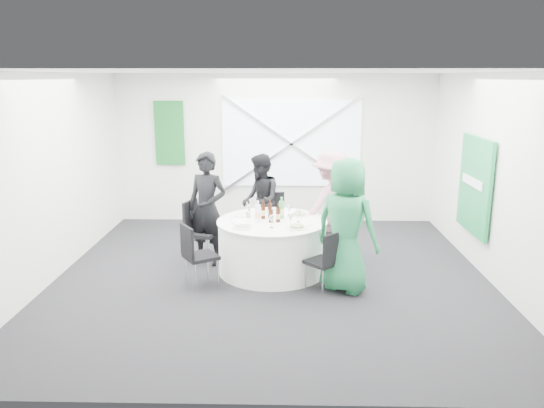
{
  "coord_description": "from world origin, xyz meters",
  "views": [
    {
      "loc": [
        0.17,
        -7.01,
        2.75
      ],
      "look_at": [
        0.0,
        0.2,
        1.0
      ],
      "focal_mm": 35.0,
      "sensor_mm": 36.0,
      "label": 1
    }
  ],
  "objects_px": {
    "chair_back": "(272,216)",
    "person_man_back": "(260,200)",
    "green_water_bottle": "(282,210)",
    "chair_back_right": "(339,230)",
    "chair_front_left": "(195,251)",
    "person_woman_green": "(346,225)",
    "person_woman_pink": "(331,206)",
    "chair_front_right": "(327,258)",
    "banquet_table": "(272,246)",
    "person_man_back_left": "(207,209)",
    "chair_back_left": "(198,226)",
    "clear_water_bottle": "(258,213)"
  },
  "relations": [
    {
      "from": "chair_back",
      "to": "person_man_back",
      "type": "xyz_separation_m",
      "value": [
        -0.19,
        0.13,
        0.23
      ]
    },
    {
      "from": "chair_back_left",
      "to": "chair_front_left",
      "type": "bearing_deg",
      "value": -153.75
    },
    {
      "from": "person_man_back_left",
      "to": "person_woman_green",
      "type": "xyz_separation_m",
      "value": [
        1.93,
        -0.99,
        0.04
      ]
    },
    {
      "from": "person_man_back",
      "to": "person_woman_green",
      "type": "distance_m",
      "value": 2.22
    },
    {
      "from": "person_woman_green",
      "to": "clear_water_bottle",
      "type": "height_order",
      "value": "person_woman_green"
    },
    {
      "from": "person_woman_pink",
      "to": "person_woman_green",
      "type": "bearing_deg",
      "value": 59.55
    },
    {
      "from": "chair_back",
      "to": "green_water_bottle",
      "type": "height_order",
      "value": "green_water_bottle"
    },
    {
      "from": "clear_water_bottle",
      "to": "chair_back_right",
      "type": "bearing_deg",
      "value": 18.66
    },
    {
      "from": "chair_back",
      "to": "person_woman_green",
      "type": "xyz_separation_m",
      "value": [
        0.99,
        -1.74,
        0.35
      ]
    },
    {
      "from": "person_woman_pink",
      "to": "clear_water_bottle",
      "type": "distance_m",
      "value": 1.27
    },
    {
      "from": "person_man_back",
      "to": "person_woman_green",
      "type": "relative_size",
      "value": 0.87
    },
    {
      "from": "green_water_bottle",
      "to": "person_man_back",
      "type": "bearing_deg",
      "value": 107.64
    },
    {
      "from": "clear_water_bottle",
      "to": "person_man_back_left",
      "type": "bearing_deg",
      "value": 152.81
    },
    {
      "from": "chair_front_right",
      "to": "person_woman_pink",
      "type": "relative_size",
      "value": 0.49
    },
    {
      "from": "green_water_bottle",
      "to": "chair_front_left",
      "type": "bearing_deg",
      "value": -146.3
    },
    {
      "from": "chair_back_right",
      "to": "person_woman_green",
      "type": "height_order",
      "value": "person_woman_green"
    },
    {
      "from": "chair_back",
      "to": "chair_back_right",
      "type": "bearing_deg",
      "value": -37.66
    },
    {
      "from": "banquet_table",
      "to": "chair_back_right",
      "type": "distance_m",
      "value": 1.05
    },
    {
      "from": "chair_back_left",
      "to": "clear_water_bottle",
      "type": "relative_size",
      "value": 3.18
    },
    {
      "from": "chair_front_right",
      "to": "person_man_back",
      "type": "distance_m",
      "value": 2.21
    },
    {
      "from": "chair_front_left",
      "to": "green_water_bottle",
      "type": "xyz_separation_m",
      "value": [
        1.13,
        0.75,
        0.38
      ]
    },
    {
      "from": "chair_front_left",
      "to": "person_woman_pink",
      "type": "bearing_deg",
      "value": -89.23
    },
    {
      "from": "banquet_table",
      "to": "chair_front_right",
      "type": "distance_m",
      "value": 1.05
    },
    {
      "from": "chair_back",
      "to": "green_water_bottle",
      "type": "relative_size",
      "value": 2.92
    },
    {
      "from": "chair_front_left",
      "to": "chair_back_right",
      "type": "bearing_deg",
      "value": -96.18
    },
    {
      "from": "chair_back_left",
      "to": "person_man_back",
      "type": "distance_m",
      "value": 1.25
    },
    {
      "from": "chair_back_left",
      "to": "clear_water_bottle",
      "type": "xyz_separation_m",
      "value": [
        0.93,
        -0.44,
        0.32
      ]
    },
    {
      "from": "chair_back",
      "to": "clear_water_bottle",
      "type": "bearing_deg",
      "value": -99.91
    },
    {
      "from": "clear_water_bottle",
      "to": "person_woman_pink",
      "type": "bearing_deg",
      "value": 31.13
    },
    {
      "from": "chair_front_right",
      "to": "person_woman_green",
      "type": "relative_size",
      "value": 0.47
    },
    {
      "from": "chair_back",
      "to": "chair_back_right",
      "type": "xyz_separation_m",
      "value": [
        1.01,
        -0.74,
        -0.0
      ]
    },
    {
      "from": "banquet_table",
      "to": "person_man_back_left",
      "type": "bearing_deg",
      "value": 160.46
    },
    {
      "from": "chair_back_right",
      "to": "person_man_back",
      "type": "xyz_separation_m",
      "value": [
        -1.2,
        0.87,
        0.23
      ]
    },
    {
      "from": "chair_back_right",
      "to": "chair_front_right",
      "type": "height_order",
      "value": "chair_back_right"
    },
    {
      "from": "banquet_table",
      "to": "green_water_bottle",
      "type": "height_order",
      "value": "green_water_bottle"
    },
    {
      "from": "banquet_table",
      "to": "chair_back_left",
      "type": "xyz_separation_m",
      "value": [
        -1.12,
        0.39,
        0.17
      ]
    },
    {
      "from": "person_woman_green",
      "to": "green_water_bottle",
      "type": "bearing_deg",
      "value": -8.66
    },
    {
      "from": "chair_back_left",
      "to": "person_man_back_left",
      "type": "distance_m",
      "value": 0.33
    },
    {
      "from": "banquet_table",
      "to": "person_man_back_left",
      "type": "relative_size",
      "value": 0.93
    },
    {
      "from": "chair_back_right",
      "to": "chair_front_left",
      "type": "relative_size",
      "value": 1.04
    },
    {
      "from": "person_man_back",
      "to": "chair_front_right",
      "type": "bearing_deg",
      "value": 15.22
    },
    {
      "from": "chair_front_right",
      "to": "person_woman_pink",
      "type": "bearing_deg",
      "value": -140.34
    },
    {
      "from": "banquet_table",
      "to": "person_woman_pink",
      "type": "relative_size",
      "value": 0.94
    },
    {
      "from": "chair_back_right",
      "to": "green_water_bottle",
      "type": "bearing_deg",
      "value": -94.21
    },
    {
      "from": "chair_back_left",
      "to": "chair_back_right",
      "type": "xyz_separation_m",
      "value": [
        2.11,
        -0.04,
        -0.02
      ]
    },
    {
      "from": "chair_back_left",
      "to": "person_man_back",
      "type": "xyz_separation_m",
      "value": [
        0.91,
        0.83,
        0.21
      ]
    },
    {
      "from": "chair_back_left",
      "to": "chair_front_right",
      "type": "relative_size",
      "value": 1.15
    },
    {
      "from": "chair_front_left",
      "to": "person_man_back",
      "type": "xyz_separation_m",
      "value": [
        0.78,
        1.86,
        0.26
      ]
    },
    {
      "from": "person_woman_green",
      "to": "chair_back_right",
      "type": "bearing_deg",
      "value": -57.04
    },
    {
      "from": "person_woman_pink",
      "to": "chair_front_right",
      "type": "bearing_deg",
      "value": 48.84
    }
  ]
}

